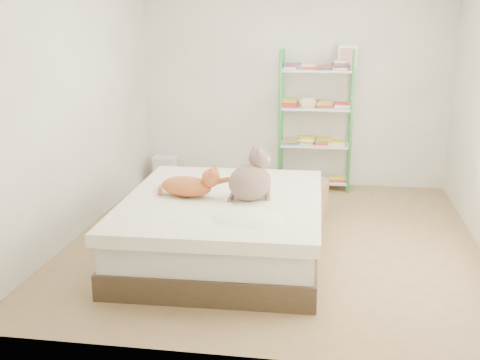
% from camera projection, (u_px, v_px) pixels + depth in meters
% --- Properties ---
extents(room, '(3.81, 4.21, 2.61)m').
position_uv_depth(room, '(277.00, 104.00, 5.43)').
color(room, '#AD8054').
rests_on(room, ground).
extents(bed, '(1.75, 2.16, 0.54)m').
position_uv_depth(bed, '(224.00, 226.00, 5.31)').
color(bed, '#493B28').
rests_on(bed, ground).
extents(orange_cat, '(0.60, 0.39, 0.22)m').
position_uv_depth(orange_cat, '(186.00, 184.00, 5.24)').
color(orange_cat, '#C6763D').
rests_on(orange_cat, bed).
extents(grey_cat, '(0.51, 0.49, 0.46)m').
position_uv_depth(grey_cat, '(250.00, 175.00, 5.09)').
color(grey_cat, '#8F6E5F').
rests_on(grey_cat, bed).
extents(shelf_unit, '(0.90, 0.36, 1.74)m').
position_uv_depth(shelf_unit, '(316.00, 118.00, 7.28)').
color(shelf_unit, green).
rests_on(shelf_unit, ground).
extents(cardboard_box, '(0.62, 0.61, 0.45)m').
position_uv_depth(cardboard_box, '(299.00, 201.00, 6.31)').
color(cardboard_box, tan).
rests_on(cardboard_box, ground).
extents(white_bin, '(0.30, 0.27, 0.34)m').
position_uv_depth(white_bin, '(166.00, 169.00, 7.72)').
color(white_bin, white).
rests_on(white_bin, ground).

